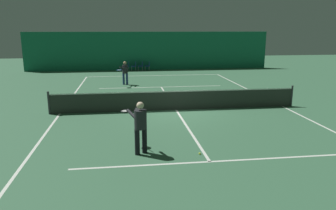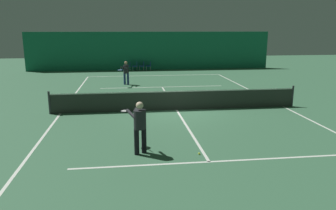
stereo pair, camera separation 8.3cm
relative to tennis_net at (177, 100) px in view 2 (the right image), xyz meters
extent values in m
plane|color=#386647|center=(0.00, 0.00, -0.51)|extent=(60.00, 60.00, 0.00)
cube|color=#196B4C|center=(0.00, 15.98, 1.27)|extent=(23.00, 0.12, 3.55)
cube|color=silver|center=(0.00, 11.90, -0.51)|extent=(11.00, 0.10, 0.00)
cube|color=silver|center=(0.00, 6.40, -0.51)|extent=(8.25, 0.10, 0.00)
cube|color=silver|center=(0.00, -6.40, -0.51)|extent=(8.25, 0.10, 0.00)
cube|color=silver|center=(-5.50, 0.00, -0.51)|extent=(0.10, 23.80, 0.00)
cube|color=silver|center=(5.50, 0.00, -0.51)|extent=(0.10, 23.80, 0.00)
cube|color=silver|center=(0.00, 0.00, -0.51)|extent=(0.10, 12.80, 0.00)
cube|color=#2D332D|center=(0.00, 0.00, -0.04)|extent=(11.90, 0.02, 0.95)
cube|color=white|center=(0.00, 0.00, 0.41)|extent=(11.90, 0.02, 0.05)
cylinder|color=#333338|center=(-5.95, 0.00, 0.02)|extent=(0.10, 0.10, 1.07)
cylinder|color=#333338|center=(5.95, 0.00, 0.02)|extent=(0.10, 0.10, 1.07)
cylinder|color=black|center=(-2.12, -5.53, -0.10)|extent=(0.21, 0.21, 0.83)
cylinder|color=black|center=(-1.89, -5.41, -0.10)|extent=(0.21, 0.21, 0.83)
cylinder|color=#232328|center=(-2.01, -5.47, 0.62)|extent=(0.52, 0.52, 0.60)
sphere|color=beige|center=(-2.01, -5.47, 1.07)|extent=(0.23, 0.23, 0.23)
cylinder|color=#232328|center=(-2.27, -5.30, 0.76)|extent=(0.34, 0.55, 0.24)
cylinder|color=#232328|center=(-1.99, -5.16, 0.76)|extent=(0.34, 0.55, 0.24)
cylinder|color=black|center=(-2.32, -4.85, 0.68)|extent=(0.16, 0.29, 0.03)
torus|color=black|center=(-2.46, -4.58, 0.68)|extent=(0.44, 0.44, 0.03)
cylinder|color=silver|center=(-2.46, -4.58, 0.68)|extent=(0.37, 0.37, 0.00)
cylinder|color=navy|center=(-2.27, 7.65, -0.11)|extent=(0.20, 0.20, 0.80)
cylinder|color=navy|center=(-2.51, 7.75, -0.11)|extent=(0.20, 0.20, 0.80)
cylinder|color=#232328|center=(-2.39, 7.70, 0.58)|extent=(0.50, 0.50, 0.58)
sphere|color=tan|center=(-2.39, 7.70, 1.02)|extent=(0.22, 0.22, 0.22)
cylinder|color=#232328|center=(-2.36, 7.40, 0.71)|extent=(0.31, 0.54, 0.23)
cylinder|color=#232328|center=(-2.64, 7.52, 0.71)|extent=(0.31, 0.54, 0.23)
cylinder|color=black|center=(-2.67, 7.08, 0.64)|extent=(0.15, 0.29, 0.03)
torus|color=#1951B2|center=(-2.79, 6.80, 0.64)|extent=(0.44, 0.44, 0.03)
cylinder|color=silver|center=(-2.79, 6.80, 0.64)|extent=(0.36, 0.36, 0.00)
cylinder|color=#99999E|center=(-2.40, 15.62, -0.32)|extent=(0.03, 0.03, 0.39)
cylinder|color=#99999E|center=(-2.40, 15.24, -0.32)|extent=(0.03, 0.03, 0.39)
cylinder|color=#99999E|center=(-2.02, 15.62, -0.32)|extent=(0.03, 0.03, 0.39)
cylinder|color=#99999E|center=(-2.02, 15.24, -0.32)|extent=(0.03, 0.03, 0.39)
cube|color=navy|center=(-2.21, 15.43, -0.10)|extent=(0.44, 0.44, 0.05)
cube|color=navy|center=(-2.01, 15.43, 0.13)|extent=(0.04, 0.44, 0.40)
cylinder|color=#99999E|center=(-1.76, 15.62, -0.32)|extent=(0.03, 0.03, 0.39)
cylinder|color=#99999E|center=(-1.76, 15.24, -0.32)|extent=(0.03, 0.03, 0.39)
cylinder|color=#99999E|center=(-1.38, 15.62, -0.32)|extent=(0.03, 0.03, 0.39)
cylinder|color=#99999E|center=(-1.38, 15.24, -0.32)|extent=(0.03, 0.03, 0.39)
cube|color=navy|center=(-1.57, 15.43, -0.10)|extent=(0.44, 0.44, 0.05)
cube|color=navy|center=(-1.37, 15.43, 0.13)|extent=(0.04, 0.44, 0.40)
cylinder|color=#99999E|center=(-1.13, 15.62, -0.32)|extent=(0.03, 0.03, 0.39)
cylinder|color=#99999E|center=(-1.13, 15.24, -0.32)|extent=(0.03, 0.03, 0.39)
cylinder|color=#99999E|center=(-0.75, 15.62, -0.32)|extent=(0.03, 0.03, 0.39)
cylinder|color=#99999E|center=(-0.75, 15.24, -0.32)|extent=(0.03, 0.03, 0.39)
cube|color=navy|center=(-0.94, 15.43, -0.10)|extent=(0.44, 0.44, 0.05)
cube|color=navy|center=(-0.74, 15.43, 0.13)|extent=(0.04, 0.44, 0.40)
cylinder|color=#99999E|center=(-0.49, 15.62, -0.32)|extent=(0.03, 0.03, 0.39)
cylinder|color=#99999E|center=(-0.49, 15.24, -0.32)|extent=(0.03, 0.03, 0.39)
cylinder|color=#99999E|center=(-0.11, 15.62, -0.32)|extent=(0.03, 0.03, 0.39)
cylinder|color=#99999E|center=(-0.11, 15.24, -0.32)|extent=(0.03, 0.03, 0.39)
cube|color=navy|center=(-0.30, 15.43, -0.10)|extent=(0.44, 0.44, 0.05)
cube|color=navy|center=(-0.10, 15.43, 0.13)|extent=(0.04, 0.44, 0.40)
sphere|color=#D1DB33|center=(-0.17, -5.80, -0.48)|extent=(0.07, 0.07, 0.07)
camera|label=1|loc=(-2.47, -15.30, 3.40)|focal=35.00mm
camera|label=2|loc=(-2.39, -15.31, 3.40)|focal=35.00mm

